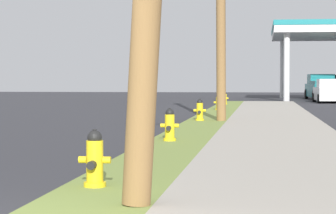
% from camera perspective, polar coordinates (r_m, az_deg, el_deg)
% --- Properties ---
extents(fire_hydrant_nearest, '(0.42, 0.38, 0.74)m').
position_cam_1_polar(fire_hydrant_nearest, '(9.10, -6.01, -4.46)').
color(fire_hydrant_nearest, yellow).
rests_on(fire_hydrant_nearest, grass_verge).
extents(fire_hydrant_second, '(0.42, 0.38, 0.74)m').
position_cam_1_polar(fire_hydrant_second, '(15.87, 0.14, -1.60)').
color(fire_hydrant_second, yellow).
rests_on(fire_hydrant_second, grass_verge).
extents(fire_hydrant_third, '(0.42, 0.37, 0.74)m').
position_cam_1_polar(fire_hydrant_third, '(23.84, 2.61, -0.33)').
color(fire_hydrant_third, yellow).
rests_on(fire_hydrant_third, grass_verge).
extents(fire_hydrant_fourth, '(0.42, 0.37, 0.74)m').
position_cam_1_polar(fire_hydrant_fourth, '(32.40, 4.13, 0.34)').
color(fire_hydrant_fourth, yellow).
rests_on(fire_hydrant_fourth, grass_verge).
extents(fire_hydrant_fifth, '(0.42, 0.38, 0.74)m').
position_cam_1_polar(fire_hydrant_fifth, '(39.86, 4.65, 0.68)').
color(fire_hydrant_fifth, yellow).
rests_on(fire_hydrant_fifth, grass_verge).
extents(car_white_by_far_pump, '(2.03, 4.54, 1.57)m').
position_cam_1_polar(car_white_by_far_pump, '(47.66, 13.09, 1.21)').
color(car_white_by_far_pump, white).
rests_on(car_white_by_far_pump, ground).
extents(truck_teal_on_apron, '(2.47, 5.53, 1.97)m').
position_cam_1_polar(truck_teal_on_apron, '(55.18, 12.49, 1.55)').
color(truck_teal_on_apron, '#197075').
rests_on(truck_teal_on_apron, ground).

